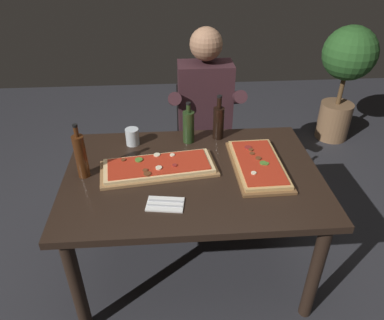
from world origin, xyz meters
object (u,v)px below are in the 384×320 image
oil_bottle_amber (81,156)px  vinegar_bottle_green (218,122)px  diner_chair (203,135)px  tumbler_near_camera (132,138)px  dining_table (193,186)px  wine_bottle_dark (189,126)px  pizza_rectangular_front (159,167)px  potted_plant_corner (346,71)px  pizza_rectangular_left (258,164)px  seated_diner (205,113)px

oil_bottle_amber → vinegar_bottle_green: bearing=24.8°
diner_chair → tumbler_near_camera: bearing=-133.3°
dining_table → diner_chair: diner_chair is taller
wine_bottle_dark → tumbler_near_camera: size_ratio=2.54×
pizza_rectangular_front → potted_plant_corner: (1.75, 1.55, -0.05)m
diner_chair → potted_plant_corner: (1.42, 0.73, 0.23)m
pizza_rectangular_front → potted_plant_corner: size_ratio=0.59×
pizza_rectangular_front → diner_chair: 0.92m
pizza_rectangular_front → oil_bottle_amber: 0.42m
pizza_rectangular_left → diner_chair: 0.90m
tumbler_near_camera → seated_diner: bearing=39.3°
pizza_rectangular_left → vinegar_bottle_green: 0.40m
oil_bottle_amber → diner_chair: bearing=48.8°
wine_bottle_dark → oil_bottle_amber: oil_bottle_amber is taller
pizza_rectangular_left → vinegar_bottle_green: (-0.18, 0.35, 0.09)m
dining_table → diner_chair: (0.15, 0.86, -0.16)m
oil_bottle_amber → diner_chair: 1.18m
dining_table → pizza_rectangular_front: size_ratio=2.11×
oil_bottle_amber → dining_table: bearing=-1.5°
wine_bottle_dark → tumbler_near_camera: 0.35m
pizza_rectangular_front → potted_plant_corner: 2.34m
oil_bottle_amber → tumbler_near_camera: oil_bottle_amber is taller
diner_chair → potted_plant_corner: bearing=27.3°
dining_table → tumbler_near_camera: bearing=136.1°
pizza_rectangular_front → pizza_rectangular_left: (0.55, -0.01, -0.00)m
oil_bottle_amber → vinegar_bottle_green: size_ratio=1.09×
wine_bottle_dark → vinegar_bottle_green: 0.19m
tumbler_near_camera → potted_plant_corner: bearing=33.3°
wine_bottle_dark → vinegar_bottle_green: (0.19, 0.03, 0.01)m
pizza_rectangular_left → wine_bottle_dark: (-0.36, 0.32, 0.09)m
diner_chair → potted_plant_corner: 1.62m
tumbler_near_camera → seated_diner: size_ratio=0.08×
vinegar_bottle_green → oil_bottle_amber: bearing=-155.2°
pizza_rectangular_front → wine_bottle_dark: bearing=57.9°
dining_table → pizza_rectangular_left: bearing=3.8°
pizza_rectangular_front → pizza_rectangular_left: 0.55m
vinegar_bottle_green → tumbler_near_camera: (-0.53, -0.04, -0.07)m
oil_bottle_amber → tumbler_near_camera: (0.24, 0.32, -0.08)m
pizza_rectangular_left → oil_bottle_amber: (-0.96, -0.01, 0.11)m
tumbler_near_camera → pizza_rectangular_left: bearing=-23.3°
pizza_rectangular_front → oil_bottle_amber: (-0.40, -0.02, 0.11)m
potted_plant_corner → dining_table: bearing=-134.6°
vinegar_bottle_green → diner_chair: 0.61m
dining_table → pizza_rectangular_front: bearing=168.3°
seated_diner → dining_table: bearing=-101.3°
wine_bottle_dark → vinegar_bottle_green: size_ratio=0.92×
pizza_rectangular_left → diner_chair: (-0.22, 0.83, -0.27)m
pizza_rectangular_left → seated_diner: size_ratio=0.40×
pizza_rectangular_left → tumbler_near_camera: (-0.71, 0.31, 0.03)m
oil_bottle_amber → diner_chair: oil_bottle_amber is taller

